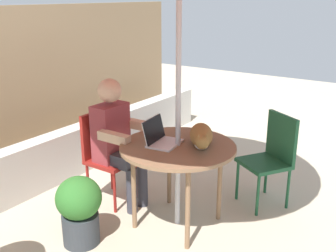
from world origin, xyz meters
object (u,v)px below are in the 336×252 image
object	(u,v)px
chair_empty	(272,153)
person_seated	(117,136)
laptop	(159,136)
chair_occupied	(105,150)
patio_table	(178,153)
potted_plant_by_chair	(79,208)
cat	(201,136)

from	to	relation	value
chair_empty	person_seated	distance (m)	1.47
chair_empty	person_seated	xyz separation A→B (m)	(-0.83, 1.20, 0.17)
laptop	chair_occupied	bearing A→B (deg)	85.63
patio_table	chair_empty	world-z (taller)	chair_empty
laptop	potted_plant_by_chair	world-z (taller)	laptop
patio_table	person_seated	bearing A→B (deg)	90.00
person_seated	laptop	xyz separation A→B (m)	(-0.05, -0.52, 0.12)
chair_empty	laptop	distance (m)	1.15
laptop	cat	xyz separation A→B (m)	(0.15, -0.32, 0.02)
chair_occupied	potted_plant_by_chair	xyz separation A→B (m)	(-0.68, -0.34, -0.20)
chair_empty	laptop	size ratio (longest dim) A/B	2.66
cat	potted_plant_by_chair	distance (m)	1.14
person_seated	chair_occupied	bearing A→B (deg)	90.00
chair_occupied	chair_empty	size ratio (longest dim) A/B	1.00
chair_empty	cat	distance (m)	0.87
patio_table	chair_occupied	size ratio (longest dim) A/B	1.11
chair_occupied	chair_empty	bearing A→B (deg)	-58.77
person_seated	patio_table	bearing A→B (deg)	-90.00
patio_table	person_seated	world-z (taller)	person_seated
patio_table	laptop	world-z (taller)	laptop
patio_table	chair_occupied	xyz separation A→B (m)	(0.00, 0.83, -0.16)
chair_occupied	laptop	bearing A→B (deg)	-94.37
chair_empty	cat	bearing A→B (deg)	153.51
chair_occupied	potted_plant_by_chair	world-z (taller)	chair_occupied
patio_table	potted_plant_by_chair	distance (m)	0.92
chair_occupied	person_seated	size ratio (longest dim) A/B	0.72
patio_table	potted_plant_by_chair	size ratio (longest dim) A/B	1.69
person_seated	laptop	size ratio (longest dim) A/B	3.68
patio_table	cat	bearing A→B (deg)	-58.75
person_seated	potted_plant_by_chair	world-z (taller)	person_seated
patio_table	chair_empty	bearing A→B (deg)	-32.54
chair_empty	potted_plant_by_chair	size ratio (longest dim) A/B	1.52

